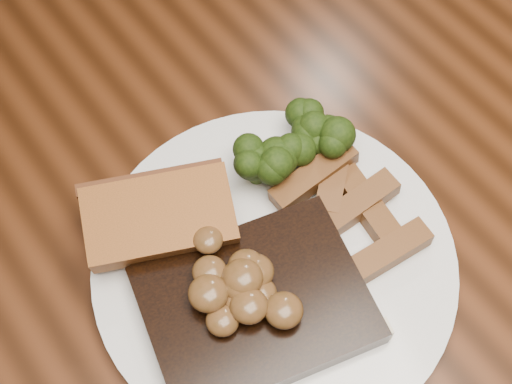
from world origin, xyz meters
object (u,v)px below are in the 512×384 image
Objects in this scene: plate at (274,265)px; dining_table at (237,248)px; garlic_bread at (163,229)px; potato_wedges at (353,224)px; steak at (255,306)px.

dining_table is at bearing 81.56° from plate.
garlic_bread reaches higher than dining_table.
potato_wedges is (0.05, -0.08, 0.12)m from dining_table.
steak and potato_wedges have the same top height.
plate is at bearing -98.44° from dining_table.
dining_table is 14.44× the size of garlic_bread.
steak and garlic_bread have the same top height.
garlic_bread is 0.15m from potato_wedges.
plate is 1.78× the size of steak.
dining_table is 0.15m from potato_wedges.
potato_wedges is (0.10, 0.01, 0.00)m from steak.
steak reaches higher than plate.
garlic_bread is (-0.06, 0.07, 0.02)m from plate.
steak is at bearing -175.41° from potato_wedges.
plate is at bearing -26.63° from garlic_bread.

